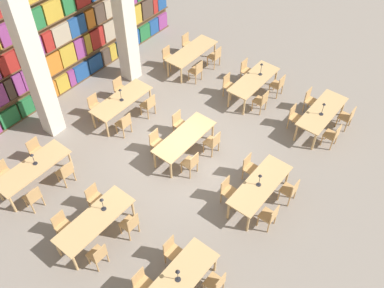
{
  "coord_description": "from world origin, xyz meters",
  "views": [
    {
      "loc": [
        -7.05,
        -5.93,
        10.31
      ],
      "look_at": [
        0.0,
        -0.28,
        0.69
      ],
      "focal_mm": 40.0,
      "sensor_mm": 36.0,
      "label": 1
    }
  ],
  "objects": [
    {
      "name": "chair_31",
      "position": [
        0.67,
        3.56,
        0.48
      ],
      "size": [
        0.42,
        0.4,
        0.89
      ],
      "rotation": [
        0.0,
        0.0,
        3.14
      ],
      "color": "tan",
      "rests_on": "ground_plane"
    },
    {
      "name": "reading_table_3",
      "position": [
        -3.79,
        -0.02,
        0.68
      ],
      "size": [
        2.27,
        0.82,
        0.76
      ],
      "color": "tan",
      "rests_on": "ground_plane"
    },
    {
      "name": "reading_table_1",
      "position": [
        -0.06,
        -2.8,
        0.68
      ],
      "size": [
        2.27,
        0.82,
        0.76
      ],
      "color": "tan",
      "rests_on": "ground_plane"
    },
    {
      "name": "chair_34",
      "position": [
        4.39,
        2.08,
        0.48
      ],
      "size": [
        0.42,
        0.4,
        0.89
      ],
      "color": "tan",
      "rests_on": "ground_plane"
    },
    {
      "name": "chair_13",
      "position": [
        -4.35,
        0.67,
        0.48
      ],
      "size": [
        0.42,
        0.4,
        0.89
      ],
      "rotation": [
        0.0,
        0.0,
        3.14
      ],
      "color": "tan",
      "rests_on": "ground_plane"
    },
    {
      "name": "reading_table_6",
      "position": [
        -3.7,
        2.74,
        0.68
      ],
      "size": [
        2.27,
        0.82,
        0.76
      ],
      "color": "tan",
      "rests_on": "ground_plane"
    },
    {
      "name": "chair_2",
      "position": [
        -3.09,
        -3.51,
        0.48
      ],
      "size": [
        0.42,
        0.4,
        0.89
      ],
      "color": "tan",
      "rests_on": "ground_plane"
    },
    {
      "name": "chair_23",
      "position": [
        4.41,
        0.63,
        0.48
      ],
      "size": [
        0.42,
        0.4,
        0.89
      ],
      "rotation": [
        0.0,
        0.0,
        3.14
      ],
      "color": "tan",
      "rests_on": "ground_plane"
    },
    {
      "name": "reading_table_5",
      "position": [
        3.82,
        -0.06,
        0.68
      ],
      "size": [
        2.27,
        0.82,
        0.76
      ],
      "color": "tan",
      "rests_on": "ground_plane"
    },
    {
      "name": "chair_6",
      "position": [
        0.49,
        -3.5,
        0.48
      ],
      "size": [
        0.42,
        0.4,
        0.89
      ],
      "color": "tan",
      "rests_on": "ground_plane"
    },
    {
      "name": "ground_plane",
      "position": [
        0.0,
        0.0,
        0.0
      ],
      "size": [
        40.0,
        40.0,
        0.0
      ],
      "primitive_type": "plane",
      "color": "gray"
    },
    {
      "name": "chair_28",
      "position": [
        -0.52,
        2.17,
        0.48
      ],
      "size": [
        0.42,
        0.4,
        0.89
      ],
      "color": "tan",
      "rests_on": "ground_plane"
    },
    {
      "name": "reading_table_4",
      "position": [
        0.05,
        0.06,
        0.68
      ],
      "size": [
        2.27,
        0.82,
        0.76
      ],
      "color": "tan",
      "rests_on": "ground_plane"
    },
    {
      "name": "reading_table_8",
      "position": [
        3.8,
        2.77,
        0.68
      ],
      "size": [
        2.27,
        0.82,
        0.76
      ],
      "color": "tan",
      "rests_on": "ground_plane"
    },
    {
      "name": "desk_lamp_0",
      "position": [
        -3.69,
        -2.82,
        1.07
      ],
      "size": [
        0.14,
        0.14,
        0.46
      ],
      "color": "#232328",
      "rests_on": "reading_table_0"
    },
    {
      "name": "chair_25",
      "position": [
        -4.27,
        3.44,
        0.48
      ],
      "size": [
        0.42,
        0.4,
        0.89
      ],
      "rotation": [
        0.0,
        0.0,
        3.14
      ],
      "color": "tan",
      "rests_on": "ground_plane"
    },
    {
      "name": "chair_29",
      "position": [
        -0.52,
        3.56,
        0.48
      ],
      "size": [
        0.42,
        0.4,
        0.89
      ],
      "rotation": [
        0.0,
        0.0,
        3.14
      ],
      "color": "tan",
      "rests_on": "ground_plane"
    },
    {
      "name": "desk_lamp_2",
      "position": [
        3.64,
        -2.8,
        1.09
      ],
      "size": [
        0.14,
        0.14,
        0.49
      ],
      "color": "#232328",
      "rests_on": "reading_table_2"
    },
    {
      "name": "desk_lamp_6",
      "position": [
        0.04,
        2.82,
        1.1
      ],
      "size": [
        0.14,
        0.14,
        0.5
      ],
      "color": "#232328",
      "rests_on": "reading_table_7"
    },
    {
      "name": "chair_5",
      "position": [
        -0.62,
        -2.11,
        0.48
      ],
      "size": [
        0.42,
        0.4,
        0.89
      ],
      "rotation": [
        0.0,
        0.0,
        3.14
      ],
      "color": "tan",
      "rests_on": "ground_plane"
    },
    {
      "name": "desk_lamp_4",
      "position": [
        4.19,
        -0.1,
        1.1
      ],
      "size": [
        0.14,
        0.14,
        0.5
      ],
      "color": "#232328",
      "rests_on": "reading_table_5"
    },
    {
      "name": "chair_30",
      "position": [
        0.67,
        2.17,
        0.48
      ],
      "size": [
        0.42,
        0.4,
        0.89
      ],
      "color": "tan",
      "rests_on": "ground_plane"
    },
    {
      "name": "chair_12",
      "position": [
        -4.35,
        -0.72,
        0.48
      ],
      "size": [
        0.42,
        0.4,
        0.89
      ],
      "color": "tan",
      "rests_on": "ground_plane"
    },
    {
      "name": "chair_26",
      "position": [
        -3.1,
        2.05,
        0.48
      ],
      "size": [
        0.42,
        0.4,
        0.89
      ],
      "color": "tan",
      "rests_on": "ground_plane"
    },
    {
      "name": "chair_33",
      "position": [
        3.22,
        3.47,
        0.48
      ],
      "size": [
        0.42,
        0.4,
        0.89
      ],
      "rotation": [
        0.0,
        0.0,
        3.14
      ],
      "color": "tan",
      "rests_on": "ground_plane"
    },
    {
      "name": "chair_16",
      "position": [
        -0.48,
        -0.63,
        0.48
      ],
      "size": [
        0.42,
        0.4,
        0.89
      ],
      "color": "tan",
      "rests_on": "ground_plane"
    },
    {
      "name": "chair_11",
      "position": [
        4.39,
        -2.06,
        0.48
      ],
      "size": [
        0.42,
        0.4,
        0.89
      ],
      "rotation": [
        0.0,
        0.0,
        3.14
      ],
      "color": "tan",
      "rests_on": "ground_plane"
    },
    {
      "name": "chair_18",
      "position": [
        0.63,
        -0.63,
        0.48
      ],
      "size": [
        0.42,
        0.4,
        0.89
      ],
      "color": "tan",
      "rests_on": "ground_plane"
    },
    {
      "name": "pillar_center",
      "position": [
        1.88,
        4.24,
        3.0
      ],
      "size": [
        0.56,
        0.56,
        6.0
      ],
      "color": "beige",
      "rests_on": "ground_plane"
    },
    {
      "name": "pillar_left",
      "position": [
        -1.88,
        4.24,
        3.0
      ],
      "size": [
        0.56,
        0.56,
        6.0
      ],
      "color": "beige",
      "rests_on": "ground_plane"
    },
    {
      "name": "chair_1",
      "position": [
        -4.21,
        -2.12,
        0.48
      ],
      "size": [
        0.42,
        0.4,
        0.89
      ],
      "rotation": [
        0.0,
        0.0,
        3.14
      ],
      "color": "tan",
      "rests_on": "ground_plane"
    },
    {
      "name": "desk_lamp_5",
      "position": [
        -3.56,
        2.78,
        1.05
      ],
      "size": [
        0.14,
        0.14,
        0.43
      ],
      "color": "#232328",
      "rests_on": "reading_table_6"
    },
    {
      "name": "chair_7",
      "position": [
        0.49,
        -2.11,
        0.48
      ],
      "size": [
        0.42,
        0.4,
        0.89
      ],
      "rotation": [
        0.0,
        0.0,
        3.14
      ],
      "color": "tan",
      "rests_on": "ground_plane"
    },
    {
      "name": "desk_lamp_1",
      "position": [
        -0.11,
        -2.77,
        1.07
      ],
      "size": [
        0.14,
        0.14,
        0.46
      ],
      "color": "#232328",
      "rests_on": "reading_table_1"
    },
    {
      "name": "chair_21",
      "position": [
        3.28,
        0.63,
        0.48
      ],
      "size": [
        0.42,
        0.4,
        0.89
      ],
      "rotation": [
        0.0,
        0.0,
        3.14
      ],
      "color": "tan",
      "rests_on": "ground_plane"
    },
    {
      "name": "chair_27",
      "position": [
        -3.1,
        3.44,
        0.48
      ],
      "size": [
        0.42,
        0.4,
        0.89
      ],
      "rotation": [
        0.0,
        0.0,
        3.14
      ],
      "color": "tan",
      "rests_on": "ground_plane"
    },
    {
      "name": "bookshelf_bank",
      "position": [
        0.01,
        5.6,
        2.68
      ],
      "size": [
        10.99,
        0.35,
        5.5
      ],
      "color": "brown",
      "rests_on": "ground_plane"
    },
    {
      "name": "chair_17",
      "position": [
        -0.48,
        0.76,
        0.48
      ],
      "size": [
        0.42,
        0.4,
        0.89
      ],
      "rotation": [
        0.0,
        0.0,
        3.14
      ],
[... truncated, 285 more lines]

